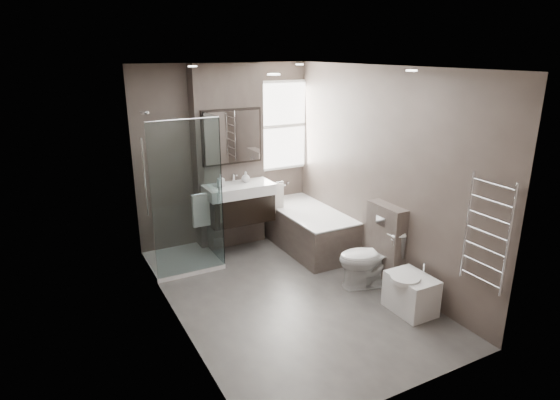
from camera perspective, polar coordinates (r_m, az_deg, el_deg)
room at (r=5.14m, az=1.11°, el=1.26°), size 2.70×3.90×2.70m
vanity_pier at (r=6.69m, az=-6.32°, el=5.11°), size 1.00×0.25×2.60m
vanity at (r=6.53m, az=-5.00°, el=-0.28°), size 0.95×0.47×0.66m
mirror_cabinet at (r=6.48m, az=-5.87°, el=7.67°), size 0.86×0.08×0.76m
towel_left at (r=6.33m, az=-9.59°, el=-1.25°), size 0.24×0.06×0.44m
towel_right at (r=6.75m, az=-0.56°, el=0.21°), size 0.24×0.06×0.44m
shower_enclosure at (r=6.31m, az=-10.96°, el=-3.62°), size 0.90×0.90×2.00m
bathtub at (r=6.80m, az=3.38°, el=-3.29°), size 0.75×1.60×0.57m
window at (r=7.09m, az=0.11°, el=9.01°), size 0.98×0.06×1.33m
toilet at (r=5.79m, az=10.78°, el=-6.94°), size 0.81×0.60×0.74m
cistern_box at (r=5.88m, az=12.68°, el=-5.27°), size 0.19×0.55×1.00m
bidet at (r=5.43m, az=15.63°, el=-10.84°), size 0.45×0.53×0.54m
towel_radiator at (r=4.83m, az=23.92°, el=-3.71°), size 0.03×0.49×1.10m
soap_bottle_a at (r=6.34m, az=-7.21°, el=2.37°), size 0.08×0.08×0.18m
soap_bottle_b at (r=6.54m, az=-4.21°, el=2.84°), size 0.12×0.12×0.15m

